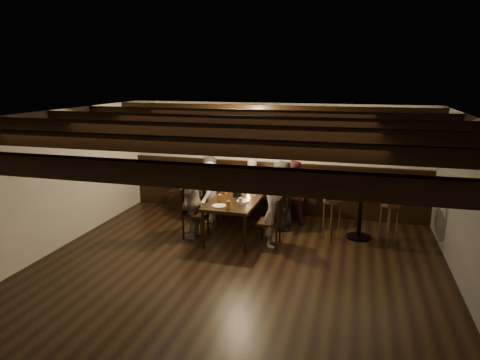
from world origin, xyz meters
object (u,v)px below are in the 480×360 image
(person_bench_right, at_px, (293,192))
(person_right_near, at_px, (282,195))
(person_left_near, at_px, (209,192))
(person_left_far, at_px, (193,201))
(bar_stool_right, at_px, (389,222))
(chair_left_near, at_px, (211,208))
(chair_right_far, at_px, (270,231))
(high_top_table, at_px, (361,202))
(person_bench_left, at_px, (210,186))
(bar_stool_left, at_px, (332,218))
(dining_table, at_px, (238,199))
(person_right_far, at_px, (272,212))
(person_bench_centre, at_px, (252,188))
(chair_right_near, at_px, (280,215))
(chair_left_far, at_px, (195,222))

(person_bench_right, bearing_deg, person_right_near, 71.57)
(person_left_near, bearing_deg, person_right_near, 90.00)
(person_left_far, xyz_separation_m, bar_stool_right, (3.50, 0.61, -0.30))
(chair_left_near, relative_size, person_bench_right, 0.76)
(chair_right_far, relative_size, person_bench_right, 0.69)
(chair_right_far, distance_m, person_bench_right, 1.41)
(chair_right_far, relative_size, high_top_table, 0.84)
(person_left_far, distance_m, high_top_table, 3.10)
(person_left_near, bearing_deg, person_bench_left, -161.57)
(person_left_near, relative_size, bar_stool_left, 1.16)
(dining_table, relative_size, person_right_near, 1.42)
(chair_right_far, xyz_separation_m, person_right_far, (0.03, -0.00, 0.34))
(person_bench_centre, relative_size, high_top_table, 1.18)
(chair_right_near, height_order, high_top_table, high_top_table)
(chair_right_near, distance_m, person_bench_right, 0.61)
(chair_right_far, distance_m, person_left_near, 1.76)
(chair_right_near, bearing_deg, person_bench_centre, 50.16)
(person_bench_right, xyz_separation_m, high_top_table, (1.34, -0.57, 0.05))
(chair_right_near, relative_size, bar_stool_left, 0.83)
(chair_left_near, height_order, person_bench_right, person_bench_right)
(dining_table, bearing_deg, bar_stool_left, 4.28)
(chair_left_near, bearing_deg, chair_left_far, 0.04)
(chair_left_far, height_order, person_left_near, person_left_near)
(dining_table, height_order, chair_right_near, chair_right_near)
(person_left_near, height_order, person_right_far, person_left_near)
(chair_left_far, xyz_separation_m, bar_stool_left, (2.47, 0.56, 0.11))
(dining_table, relative_size, person_bench_centre, 1.54)
(person_left_far, distance_m, bar_stool_left, 2.58)
(dining_table, distance_m, bar_stool_left, 1.77)
(chair_left_near, relative_size, high_top_table, 0.92)
(dining_table, bearing_deg, person_right_near, 30.96)
(person_bench_left, height_order, high_top_table, person_bench_left)
(person_bench_right, relative_size, high_top_table, 1.21)
(dining_table, height_order, chair_left_far, chair_left_far)
(person_left_far, bearing_deg, person_right_far, 90.00)
(person_bench_right, xyz_separation_m, bar_stool_right, (1.84, -0.72, -0.25))
(chair_left_near, xyz_separation_m, bar_stool_left, (2.47, -0.34, 0.10))
(chair_right_near, relative_size, person_right_far, 0.74)
(bar_stool_right, bearing_deg, chair_left_near, 151.06)
(chair_left_far, height_order, high_top_table, high_top_table)
(chair_left_near, height_order, person_right_far, person_right_far)
(chair_left_near, distance_m, person_right_far, 1.75)
(chair_right_near, distance_m, chair_right_far, 0.90)
(chair_left_far, height_order, person_bench_right, person_bench_right)
(chair_right_far, distance_m, bar_stool_left, 1.19)
(high_top_table, bearing_deg, person_right_far, -152.55)
(high_top_table, xyz_separation_m, bar_stool_right, (0.50, -0.16, -0.30))
(chair_right_near, bearing_deg, person_left_far, 121.49)
(person_bench_left, height_order, person_left_far, person_left_far)
(person_left_near, xyz_separation_m, high_top_table, (2.99, -0.13, 0.07))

